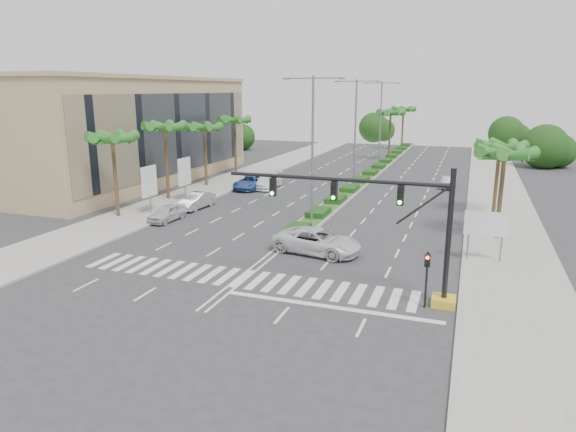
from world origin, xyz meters
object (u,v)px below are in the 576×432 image
(car_parked_c, at_px, (250,182))
(car_parked_d, at_px, (268,181))
(car_crossing, at_px, (317,241))
(car_right, at_px, (449,182))
(car_parked_b, at_px, (197,201))
(car_parked_a, at_px, (167,213))

(car_parked_c, xyz_separation_m, car_parked_d, (1.71, 1.26, 0.05))
(car_crossing, distance_m, car_right, 29.06)
(car_parked_b, distance_m, car_right, 28.91)
(car_parked_a, height_order, car_crossing, car_crossing)
(car_parked_d, xyz_separation_m, car_crossing, (12.13, -21.12, 0.04))
(car_parked_c, xyz_separation_m, car_crossing, (13.84, -19.87, 0.09))
(car_crossing, bearing_deg, car_parked_d, 40.05)
(car_parked_c, bearing_deg, car_parked_a, -96.60)
(car_parked_b, relative_size, car_parked_c, 0.83)
(car_parked_a, relative_size, car_crossing, 0.67)
(car_parked_a, height_order, car_parked_d, car_parked_d)
(car_parked_c, bearing_deg, car_right, 17.53)
(car_parked_d, relative_size, car_right, 1.34)
(car_crossing, bearing_deg, car_parked_c, 45.04)
(car_parked_a, xyz_separation_m, car_crossing, (14.60, -4.16, 0.15))
(car_parked_c, xyz_separation_m, car_right, (21.13, 8.27, -0.07))
(car_right, bearing_deg, car_parked_a, 49.65)
(car_parked_c, distance_m, car_parked_d, 2.12)
(car_parked_b, bearing_deg, car_parked_d, 81.98)
(car_crossing, xyz_separation_m, car_right, (7.29, 28.13, -0.16))
(car_parked_c, height_order, car_crossing, car_crossing)
(car_parked_c, relative_size, car_right, 1.31)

